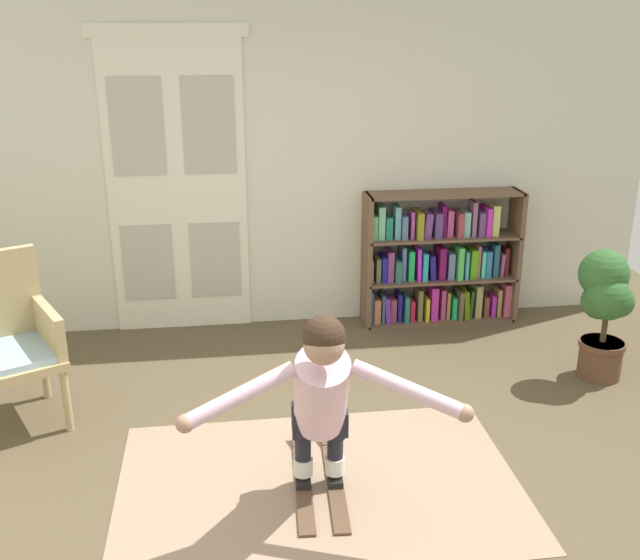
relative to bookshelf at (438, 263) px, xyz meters
The scene contains 9 objects.
ground_plane 2.72m from the bookshelf, 116.26° to the right, with size 7.20×7.20×0.00m, color brown.
back_wall 1.52m from the bookshelf, 169.94° to the left, with size 6.00×0.10×2.90m, color beige.
double_door 2.27m from the bookshelf, behind, with size 1.22×0.05×2.45m.
rug 2.67m from the bookshelf, 120.41° to the right, with size 2.26×1.51×0.01m, color gray.
bookshelf is the anchor object (origin of this frame).
wicker_chair 3.46m from the bookshelf, 158.33° to the right, with size 0.80×0.80×1.10m.
potted_plant 1.49m from the bookshelf, 55.06° to the right, with size 0.38×0.43×0.97m.
skis_pair 2.64m from the bookshelf, 120.73° to the right, with size 0.33×0.95×0.07m.
person_skier 2.79m from the bookshelf, 118.71° to the right, with size 1.41×0.70×1.09m.
Camera 1 is at (-0.62, -3.40, 2.51)m, focal length 41.68 mm.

